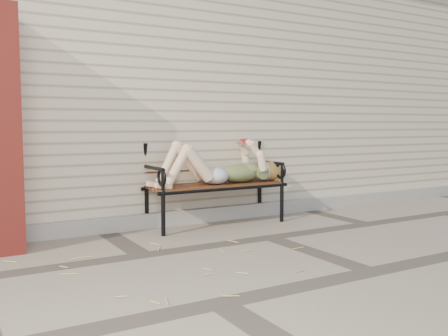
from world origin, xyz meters
TOP-DOWN VIEW (x-y plane):
  - ground at (0.00, 0.00)m, footprint 80.00×80.00m
  - house_wall at (0.00, 3.00)m, footprint 8.00×4.00m
  - foundation_strip at (0.00, 0.97)m, footprint 8.00×0.10m
  - garden_bench at (-0.14, 0.87)m, footprint 1.57×0.62m
  - reading_woman at (-0.12, 0.75)m, footprint 1.48×0.34m
  - straw_scatter at (-1.15, -0.23)m, footprint 2.56×1.64m

SIDE VIEW (x-z plane):
  - ground at x=0.00m, z-range 0.00..0.00m
  - straw_scatter at x=-1.15m, z-range 0.00..0.01m
  - foundation_strip at x=0.00m, z-range 0.00..0.15m
  - garden_bench at x=-0.14m, z-range 0.06..1.08m
  - reading_woman at x=-0.12m, z-range 0.37..0.84m
  - house_wall at x=0.00m, z-range 0.00..3.00m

